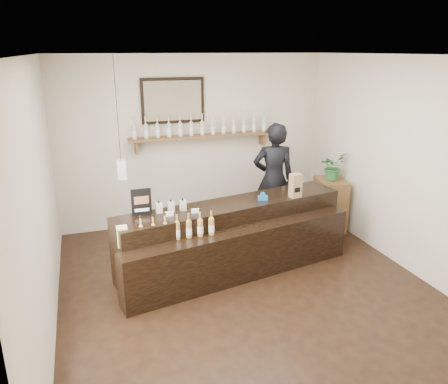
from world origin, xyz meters
name	(u,v)px	position (x,y,z in m)	size (l,w,h in m)	color
ground	(247,289)	(0.00, 0.00, 0.00)	(5.00, 5.00, 0.00)	black
room_shell	(250,156)	(0.00, 0.00, 1.70)	(5.00, 5.00, 5.00)	beige
back_wall_decor	(187,121)	(-0.14, 2.37, 1.75)	(2.66, 0.96, 1.69)	brown
counter	(235,239)	(0.04, 0.58, 0.42)	(3.28, 1.46, 1.05)	black
promo_sign	(141,202)	(-1.17, 0.63, 1.07)	(0.25, 0.03, 0.34)	black
paper_bag	(296,186)	(0.95, 0.66, 1.07)	(0.17, 0.13, 0.33)	olive
tape_dispenser	(263,197)	(0.47, 0.68, 0.94)	(0.14, 0.09, 0.11)	#175FA3
side_cabinet	(330,204)	(2.00, 1.41, 0.42)	(0.53, 0.65, 0.84)	brown
potted_plant	(333,166)	(2.00, 1.41, 1.07)	(0.40, 0.35, 0.45)	#296730
shopkeeper	(274,172)	(1.03, 1.55, 1.02)	(0.74, 0.49, 2.04)	black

